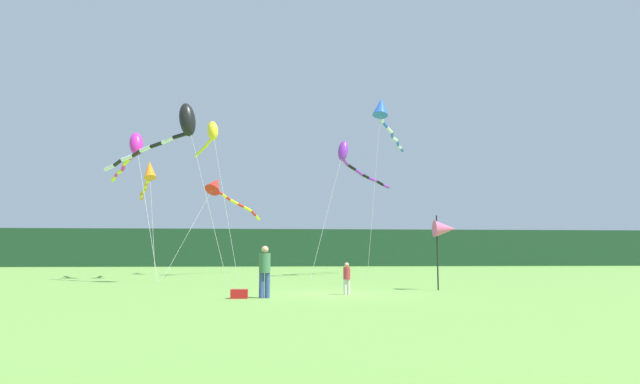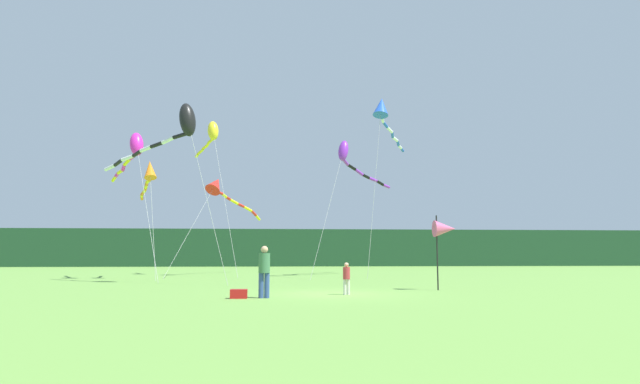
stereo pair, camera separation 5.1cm
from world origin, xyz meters
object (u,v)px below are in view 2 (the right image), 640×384
object	(u,v)px
person_adult	(264,269)
kite_purple	(350,159)
banner_flag_pole	(445,229)
kite_blue	(383,111)
kite_yellow	(212,133)
kite_red	(220,188)
person_child	(346,277)
kite_black	(179,126)
kite_orange	(149,174)
kite_magenta	(134,149)
cooler_box	(239,294)

from	to	relation	value
person_adult	kite_purple	distance (m)	18.59
banner_flag_pole	kite_blue	xyz separation A→B (m)	(0.28, 13.71, 8.80)
kite_yellow	kite_red	world-z (taller)	kite_yellow
person_adult	person_child	size ratio (longest dim) A/B	1.50
kite_black	kite_orange	bearing A→B (deg)	117.09
kite_black	person_adult	bearing A→B (deg)	-62.78
kite_yellow	kite_blue	xyz separation A→B (m)	(11.95, -2.23, 1.26)
banner_flag_pole	kite_orange	world-z (taller)	kite_orange
person_adult	kite_purple	world-z (taller)	kite_purple
banner_flag_pole	kite_black	distance (m)	14.49
banner_flag_pole	kite_purple	world-z (taller)	kite_purple
person_child	kite_yellow	xyz separation A→B (m)	(-7.24, 18.10, 9.39)
kite_blue	kite_magenta	bearing A→B (deg)	-168.41
person_adult	person_child	distance (m)	3.23
kite_yellow	kite_blue	world-z (taller)	kite_blue
kite_magenta	kite_black	bearing A→B (deg)	-53.51
kite_purple	kite_red	size ratio (longest dim) A/B	0.83
person_adult	kite_black	size ratio (longest dim) A/B	0.19
kite_magenta	kite_orange	bearing A→B (deg)	33.48
cooler_box	banner_flag_pole	xyz separation A→B (m)	(8.25, 3.44, 2.35)
person_child	cooler_box	size ratio (longest dim) A/B	2.06
person_child	kite_orange	bearing A→B (deg)	128.19
kite_purple	kite_red	xyz separation A→B (m)	(-8.93, 2.92, -1.73)
kite_blue	cooler_box	bearing A→B (deg)	-116.45
kite_black	kite_blue	bearing A→B (deg)	32.82
kite_red	kite_yellow	bearing A→B (deg)	-173.95
kite_blue	kite_red	size ratio (longest dim) A/B	1.13
person_child	kite_orange	size ratio (longest dim) A/B	0.16
banner_flag_pole	kite_magenta	distance (m)	19.48
kite_blue	kite_yellow	bearing A→B (deg)	169.41
person_child	kite_orange	world-z (taller)	kite_orange
person_child	kite_black	size ratio (longest dim) A/B	0.13
cooler_box	kite_yellow	bearing A→B (deg)	100.00
person_adult	kite_red	xyz separation A→B (m)	(-3.62, 19.37, 5.12)
person_child	kite_yellow	world-z (taller)	kite_yellow
kite_purple	kite_black	world-z (taller)	kite_black
kite_yellow	kite_magenta	world-z (taller)	kite_yellow
person_adult	banner_flag_pole	bearing A→B (deg)	24.41
banner_flag_pole	kite_red	size ratio (longest dim) A/B	0.28
cooler_box	kite_orange	bearing A→B (deg)	114.34
kite_blue	kite_orange	distance (m)	16.09
person_child	kite_purple	xyz separation A→B (m)	(2.33, 15.25, 7.18)
cooler_box	kite_orange	size ratio (longest dim) A/B	0.08
kite_orange	kite_black	bearing A→B (deg)	-62.91
person_child	kite_red	bearing A→B (deg)	109.97
cooler_box	kite_orange	world-z (taller)	kite_orange
kite_black	kite_purple	bearing A→B (deg)	36.40
kite_purple	kite_blue	size ratio (longest dim) A/B	0.73
person_child	cooler_box	bearing A→B (deg)	-161.51
kite_red	kite_black	xyz separation A→B (m)	(-1.05, -10.28, 1.98)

